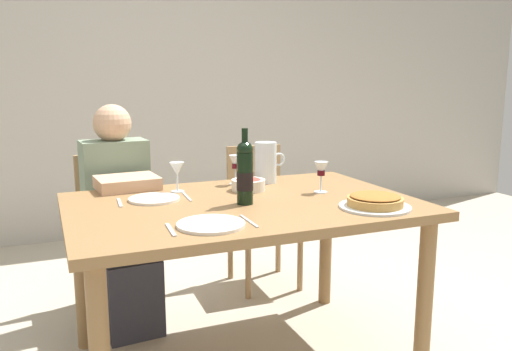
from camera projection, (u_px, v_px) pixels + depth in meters
name	position (u px, v px, depth m)	size (l,w,h in m)	color
back_wall	(142.00, 65.00, 4.25)	(8.00, 0.10, 2.80)	#B2ADA3
dining_table	(243.00, 222.00, 2.29)	(1.50, 1.00, 0.76)	olive
wine_bottle	(245.00, 173.00, 2.21)	(0.07, 0.07, 0.33)	black
water_pitcher	(266.00, 165.00, 2.68)	(0.17, 0.11, 0.21)	silver
baked_tart	(375.00, 201.00, 2.16)	(0.30, 0.30, 0.06)	silver
salad_bowl	(248.00, 184.00, 2.50)	(0.16, 0.16, 0.06)	silver
wine_glass_left_diner	(177.00, 170.00, 2.45)	(0.07, 0.07, 0.14)	silver
wine_glass_right_diner	(321.00, 171.00, 2.44)	(0.07, 0.07, 0.15)	silver
wine_glass_centre	(235.00, 164.00, 2.63)	(0.07, 0.07, 0.15)	silver
dinner_plate_left_setting	(154.00, 199.00, 2.30)	(0.22, 0.22, 0.01)	white
dinner_plate_right_setting	(211.00, 224.00, 1.90)	(0.25, 0.25, 0.01)	white
fork_left_setting	(120.00, 203.00, 2.24)	(0.16, 0.01, 0.01)	silver
knife_left_setting	(187.00, 197.00, 2.36)	(0.18, 0.01, 0.01)	silver
knife_right_setting	(249.00, 221.00, 1.96)	(0.18, 0.01, 0.01)	silver
spoon_right_setting	(171.00, 230.00, 1.84)	(0.16, 0.01, 0.01)	silver
chair_left	(113.00, 221.00, 2.94)	(0.43, 0.43, 0.87)	#9E7A51
diner_left	(121.00, 210.00, 2.71)	(0.36, 0.52, 1.16)	gray
chair_right	(260.00, 206.00, 3.30)	(0.41, 0.41, 0.87)	#9E7A51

